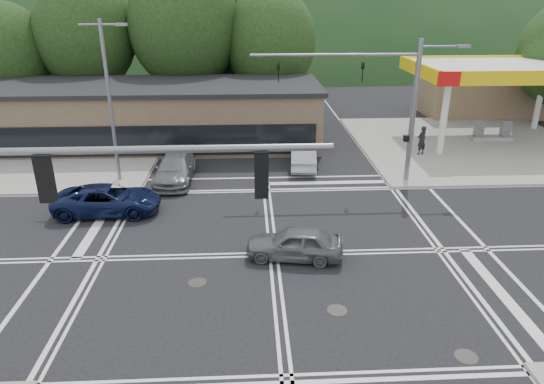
{
  "coord_description": "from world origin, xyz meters",
  "views": [
    {
      "loc": [
        -0.97,
        -17.84,
        10.16
      ],
      "look_at": [
        0.12,
        3.52,
        1.4
      ],
      "focal_mm": 32.0,
      "sensor_mm": 36.0,
      "label": 1
    }
  ],
  "objects_px": {
    "car_blue_west": "(108,200)",
    "pedestrian": "(422,140)",
    "car_northbound": "(175,169)",
    "car_queue_b": "(274,127)",
    "car_queue_a": "(303,156)",
    "car_grey_center": "(294,243)"
  },
  "relations": [
    {
      "from": "car_queue_b",
      "to": "car_grey_center",
      "type": "bearing_deg",
      "value": 86.37
    },
    {
      "from": "car_queue_a",
      "to": "car_northbound",
      "type": "height_order",
      "value": "car_northbound"
    },
    {
      "from": "car_northbound",
      "to": "car_queue_a",
      "type": "bearing_deg",
      "value": 15.36
    },
    {
      "from": "pedestrian",
      "to": "car_queue_b",
      "type": "bearing_deg",
      "value": -56.89
    },
    {
      "from": "car_northbound",
      "to": "pedestrian",
      "type": "bearing_deg",
      "value": 14.45
    },
    {
      "from": "car_grey_center",
      "to": "car_queue_b",
      "type": "xyz_separation_m",
      "value": [
        0.15,
        18.62,
        0.04
      ]
    },
    {
      "from": "car_grey_center",
      "to": "car_queue_b",
      "type": "bearing_deg",
      "value": -170.92
    },
    {
      "from": "car_queue_a",
      "to": "car_blue_west",
      "type": "bearing_deg",
      "value": 36.23
    },
    {
      "from": "car_northbound",
      "to": "pedestrian",
      "type": "height_order",
      "value": "pedestrian"
    },
    {
      "from": "car_grey_center",
      "to": "car_northbound",
      "type": "xyz_separation_m",
      "value": [
        -6.1,
        9.3,
        0.07
      ]
    },
    {
      "from": "car_queue_a",
      "to": "car_queue_b",
      "type": "xyz_separation_m",
      "value": [
        -1.46,
        7.35,
        -0.0
      ]
    },
    {
      "from": "car_blue_west",
      "to": "car_queue_b",
      "type": "xyz_separation_m",
      "value": [
        8.99,
        13.73,
        -0.0
      ]
    },
    {
      "from": "car_blue_west",
      "to": "pedestrian",
      "type": "relative_size",
      "value": 2.66
    },
    {
      "from": "car_blue_west",
      "to": "pedestrian",
      "type": "bearing_deg",
      "value": -67.19
    },
    {
      "from": "car_blue_west",
      "to": "car_queue_b",
      "type": "distance_m",
      "value": 16.42
    },
    {
      "from": "car_queue_a",
      "to": "pedestrian",
      "type": "relative_size",
      "value": 2.25
    },
    {
      "from": "pedestrian",
      "to": "car_blue_west",
      "type": "bearing_deg",
      "value": -3.14
    },
    {
      "from": "car_grey_center",
      "to": "pedestrian",
      "type": "xyz_separation_m",
      "value": [
        9.75,
        13.09,
        0.44
      ]
    },
    {
      "from": "car_queue_b",
      "to": "car_blue_west",
      "type": "bearing_deg",
      "value": 53.61
    },
    {
      "from": "car_blue_west",
      "to": "pedestrian",
      "type": "distance_m",
      "value": 20.33
    },
    {
      "from": "car_blue_west",
      "to": "car_grey_center",
      "type": "bearing_deg",
      "value": -119.92
    },
    {
      "from": "car_queue_a",
      "to": "car_northbound",
      "type": "bearing_deg",
      "value": 19.16
    }
  ]
}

